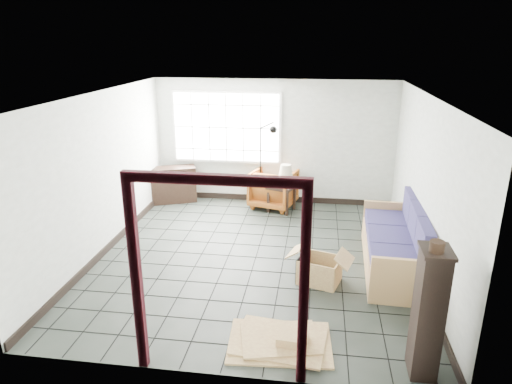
# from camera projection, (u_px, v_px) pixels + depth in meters

# --- Properties ---
(ground) EXTENTS (5.50, 5.50, 0.00)m
(ground) POSITION_uv_depth(u_px,v_px,m) (256.00, 257.00, 7.40)
(ground) COLOR black
(ground) RESTS_ON ground
(room_shell) EXTENTS (5.02, 5.52, 2.61)m
(room_shell) POSITION_uv_depth(u_px,v_px,m) (256.00, 156.00, 6.89)
(room_shell) COLOR #A7ADA6
(room_shell) RESTS_ON ground
(window_panel) EXTENTS (2.32, 0.08, 1.52)m
(window_panel) POSITION_uv_depth(u_px,v_px,m) (226.00, 127.00, 9.55)
(window_panel) COLOR silver
(window_panel) RESTS_ON ground
(doorway_trim) EXTENTS (1.80, 0.08, 2.20)m
(doorway_trim) POSITION_uv_depth(u_px,v_px,m) (217.00, 255.00, 4.42)
(doorway_trim) COLOR #330B13
(doorway_trim) RESTS_ON ground
(futon_sofa) EXTENTS (0.95, 2.30, 1.00)m
(futon_sofa) POSITION_uv_depth(u_px,v_px,m) (399.00, 246.00, 6.97)
(futon_sofa) COLOR tan
(futon_sofa) RESTS_ON ground
(armchair) EXTENTS (1.03, 0.99, 0.87)m
(armchair) POSITION_uv_depth(u_px,v_px,m) (274.00, 187.00, 9.50)
(armchair) COLOR brown
(armchair) RESTS_ON ground
(side_table) EXTENTS (0.64, 0.64, 0.56)m
(side_table) POSITION_uv_depth(u_px,v_px,m) (282.00, 189.00, 9.26)
(side_table) COLOR black
(side_table) RESTS_ON ground
(table_lamp) EXTENTS (0.34, 0.34, 0.44)m
(table_lamp) POSITION_uv_depth(u_px,v_px,m) (286.00, 171.00, 9.08)
(table_lamp) COLOR black
(table_lamp) RESTS_ON side_table
(projector) EXTENTS (0.35, 0.31, 0.10)m
(projector) POSITION_uv_depth(u_px,v_px,m) (285.00, 182.00, 9.22)
(projector) COLOR silver
(projector) RESTS_ON side_table
(floor_lamp) EXTENTS (0.49, 0.32, 1.80)m
(floor_lamp) POSITION_uv_depth(u_px,v_px,m) (266.00, 163.00, 9.32)
(floor_lamp) COLOR black
(floor_lamp) RESTS_ON ground
(console_shelf) EXTENTS (1.06, 0.73, 0.77)m
(console_shelf) POSITION_uv_depth(u_px,v_px,m) (172.00, 185.00, 9.81)
(console_shelf) COLOR black
(console_shelf) RESTS_ON ground
(tall_shelf) EXTENTS (0.31, 0.39, 1.44)m
(tall_shelf) POSITION_uv_depth(u_px,v_px,m) (428.00, 312.00, 4.64)
(tall_shelf) COLOR black
(tall_shelf) RESTS_ON ground
(pot) EXTENTS (0.17, 0.17, 0.11)m
(pot) POSITION_uv_depth(u_px,v_px,m) (437.00, 246.00, 4.34)
(pot) COLOR black
(pot) RESTS_ON tall_shelf
(open_box) EXTENTS (1.01, 0.69, 0.52)m
(open_box) POSITION_uv_depth(u_px,v_px,m) (319.00, 270.00, 6.61)
(open_box) COLOR #926546
(open_box) RESTS_ON ground
(cardboard_pile) EXTENTS (1.24, 0.92, 0.17)m
(cardboard_pile) POSITION_uv_depth(u_px,v_px,m) (282.00, 340.00, 5.29)
(cardboard_pile) COLOR #926546
(cardboard_pile) RESTS_ON ground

